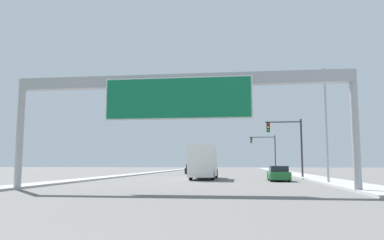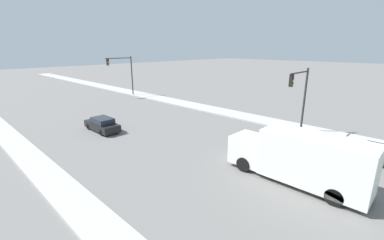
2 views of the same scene
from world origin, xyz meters
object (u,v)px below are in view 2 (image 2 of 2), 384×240
at_px(car_far_right, 379,155).
at_px(traffic_light_near_intersection, 301,92).
at_px(truck_box_primary, 300,158).
at_px(car_near_center, 102,125).
at_px(traffic_light_mid_block, 124,70).

relative_size(car_far_right, traffic_light_near_intersection, 0.69).
height_order(car_far_right, truck_box_primary, truck_box_primary).
bearing_deg(truck_box_primary, traffic_light_near_intersection, 23.43).
relative_size(car_near_center, truck_box_primary, 0.51).
relative_size(truck_box_primary, traffic_light_near_intersection, 1.35).
bearing_deg(car_near_center, traffic_light_near_intersection, -49.61).
xyz_separation_m(car_far_right, truck_box_primary, (-7.00, 3.11, 1.03)).
bearing_deg(traffic_light_mid_block, car_near_center, -128.85).
bearing_deg(car_far_right, traffic_light_mid_block, 87.26).
bearing_deg(car_near_center, car_far_right, -64.27).
height_order(truck_box_primary, traffic_light_mid_block, traffic_light_mid_block).
xyz_separation_m(car_near_center, car_far_right, (10.50, -21.79, -0.03)).
bearing_deg(truck_box_primary, car_far_right, -23.94).
bearing_deg(truck_box_primary, traffic_light_mid_block, 75.50).
height_order(traffic_light_near_intersection, traffic_light_mid_block, traffic_light_mid_block).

